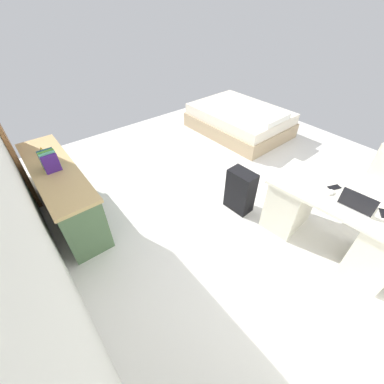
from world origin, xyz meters
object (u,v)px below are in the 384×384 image
(bed, at_px, (240,120))
(computer_mouse, at_px, (331,192))
(laptop, at_px, (357,204))
(office_chair, at_px, (374,190))
(credenza, at_px, (63,192))
(desk, at_px, (331,220))
(figurine_small, at_px, (42,150))
(suitcase_black, at_px, (240,191))
(cell_phone_near_laptop, at_px, (384,214))
(cell_phone_by_mouse, at_px, (334,187))

(bed, relative_size, computer_mouse, 19.40)
(bed, xyz_separation_m, computer_mouse, (-2.55, 1.42, 0.50))
(laptop, xyz_separation_m, computer_mouse, (0.26, -0.01, -0.03))
(office_chair, height_order, bed, office_chair)
(credenza, xyz_separation_m, laptop, (-2.53, -2.14, 0.40))
(desk, relative_size, office_chair, 1.60)
(laptop, bearing_deg, desk, -20.93)
(office_chair, relative_size, figurine_small, 8.55)
(credenza, xyz_separation_m, computer_mouse, (-2.27, -2.16, 0.37))
(suitcase_black, relative_size, laptop, 1.81)
(bed, relative_size, laptop, 5.85)
(office_chair, distance_m, computer_mouse, 1.00)
(office_chair, xyz_separation_m, cell_phone_near_laptop, (-0.28, 0.82, 0.32))
(bed, bearing_deg, desk, 152.64)
(cell_phone_near_laptop, height_order, cell_phone_by_mouse, same)
(cell_phone_near_laptop, relative_size, figurine_small, 1.24)
(desk, xyz_separation_m, computer_mouse, (0.12, 0.04, 0.36))
(office_chair, height_order, credenza, office_chair)
(laptop, distance_m, figurine_small, 3.63)
(desk, xyz_separation_m, figurine_small, (2.78, 2.20, 0.42))
(desk, distance_m, cell_phone_near_laptop, 0.51)
(desk, distance_m, laptop, 0.43)
(desk, xyz_separation_m, cell_phone_near_laptop, (-0.36, -0.06, 0.35))
(bed, relative_size, cell_phone_near_laptop, 14.27)
(desk, xyz_separation_m, office_chair, (-0.08, -0.89, 0.04))
(office_chair, distance_m, suitcase_black, 1.67)
(desk, distance_m, office_chair, 0.89)
(cell_phone_by_mouse, bearing_deg, credenza, 67.13)
(office_chair, relative_size, credenza, 0.52)
(computer_mouse, bearing_deg, figurine_small, 32.97)
(credenza, relative_size, suitcase_black, 3.00)
(figurine_small, bearing_deg, credenza, -179.78)
(bed, bearing_deg, office_chair, 169.81)
(credenza, xyz_separation_m, cell_phone_near_laptop, (-2.75, -2.26, 0.36))
(computer_mouse, height_order, figurine_small, figurine_small)
(laptop, height_order, cell_phone_by_mouse, laptop)
(figurine_small, bearing_deg, bed, -91.79)
(office_chair, xyz_separation_m, laptop, (-0.07, 0.94, 0.36))
(office_chair, xyz_separation_m, suitcase_black, (1.13, 1.22, -0.12))
(credenza, bearing_deg, computer_mouse, -136.47)
(credenza, relative_size, figurine_small, 16.36)
(laptop, bearing_deg, cell_phone_by_mouse, -25.00)
(laptop, height_order, computer_mouse, laptop)
(bed, bearing_deg, suitcase_black, 133.20)
(office_chair, bearing_deg, credenza, 51.41)
(computer_mouse, relative_size, cell_phone_near_laptop, 0.74)
(bed, bearing_deg, cell_phone_by_mouse, 152.73)
(office_chair, xyz_separation_m, cell_phone_by_mouse, (0.22, 0.81, 0.32))
(suitcase_black, bearing_deg, figurine_small, 44.13)
(office_chair, distance_m, cell_phone_near_laptop, 0.93)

